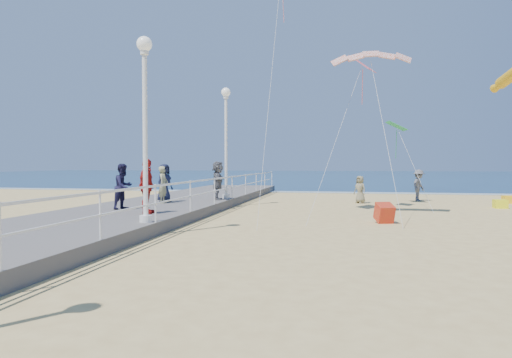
% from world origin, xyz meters
% --- Properties ---
extents(ground, '(160.00, 160.00, 0.00)m').
position_xyz_m(ground, '(0.00, 0.00, 0.00)').
color(ground, '#E4C677').
rests_on(ground, ground).
extents(ocean, '(160.00, 90.00, 0.05)m').
position_xyz_m(ocean, '(0.00, 65.00, 0.01)').
color(ocean, '#0D2C4F').
rests_on(ocean, ground).
extents(surf_line, '(160.00, 1.20, 0.04)m').
position_xyz_m(surf_line, '(0.00, 20.50, 0.03)').
color(surf_line, silver).
rests_on(surf_line, ground).
extents(boardwalk, '(5.00, 44.00, 0.40)m').
position_xyz_m(boardwalk, '(-7.50, 0.00, 0.20)').
color(boardwalk, slate).
rests_on(boardwalk, ground).
extents(railing, '(0.05, 42.00, 0.55)m').
position_xyz_m(railing, '(-5.05, 0.00, 1.25)').
color(railing, white).
rests_on(railing, boardwalk).
extents(lamp_post_mid, '(0.44, 0.44, 5.32)m').
position_xyz_m(lamp_post_mid, '(-5.35, 0.00, 3.66)').
color(lamp_post_mid, white).
rests_on(lamp_post_mid, boardwalk).
extents(lamp_post_far, '(0.44, 0.44, 5.32)m').
position_xyz_m(lamp_post_far, '(-5.35, 9.00, 3.66)').
color(lamp_post_far, white).
rests_on(lamp_post_far, boardwalk).
extents(spectator_3, '(0.54, 1.12, 1.86)m').
position_xyz_m(spectator_3, '(-6.29, 2.11, 1.33)').
color(spectator_3, '#B41B16').
rests_on(spectator_3, boardwalk).
extents(spectator_4, '(0.79, 0.96, 1.67)m').
position_xyz_m(spectator_4, '(-7.50, 6.58, 1.24)').
color(spectator_4, '#181C35').
rests_on(spectator_4, boardwalk).
extents(spectator_5, '(0.86, 1.74, 1.80)m').
position_xyz_m(spectator_5, '(-5.55, 8.26, 1.30)').
color(spectator_5, '#5A5B5F').
rests_on(spectator_5, boardwalk).
extents(spectator_6, '(0.42, 0.60, 1.58)m').
position_xyz_m(spectator_6, '(-7.34, 6.05, 1.19)').
color(spectator_6, tan).
rests_on(spectator_6, boardwalk).
extents(spectator_7, '(0.83, 0.96, 1.68)m').
position_xyz_m(spectator_7, '(-7.79, 3.36, 1.24)').
color(spectator_7, '#1B1937').
rests_on(spectator_7, boardwalk).
extents(beach_walker_a, '(1.11, 1.31, 1.75)m').
position_xyz_m(beach_walker_a, '(4.29, 14.22, 0.88)').
color(beach_walker_a, '#5B5B60').
rests_on(beach_walker_a, ground).
extents(beach_walker_c, '(0.83, 0.81, 1.44)m').
position_xyz_m(beach_walker_c, '(1.05, 12.25, 0.72)').
color(beach_walker_c, '#837B5A').
rests_on(beach_walker_c, ground).
extents(box_kite, '(0.74, 0.84, 0.74)m').
position_xyz_m(box_kite, '(1.64, 4.21, 0.30)').
color(box_kite, red).
rests_on(box_kite, ground).
extents(beach_chair_left, '(0.55, 0.55, 0.40)m').
position_xyz_m(beach_chair_left, '(8.69, 13.70, 0.20)').
color(beach_chair_left, yellow).
rests_on(beach_chair_left, ground).
extents(beach_chair_right, '(0.55, 0.55, 0.40)m').
position_xyz_m(beach_chair_right, '(7.40, 10.77, 0.20)').
color(beach_chair_right, '#FFFD1A').
rests_on(beach_chair_right, ground).
extents(kite_parafoil, '(3.13, 0.94, 0.65)m').
position_xyz_m(kite_parafoil, '(1.24, 6.18, 6.36)').
color(kite_parafoil, '#E8451B').
extents(kite_windsock, '(1.02, 2.73, 1.09)m').
position_xyz_m(kite_windsock, '(7.88, 11.40, 6.17)').
color(kite_windsock, gold).
extents(kite_diamond_pink, '(1.25, 1.38, 0.70)m').
position_xyz_m(kite_diamond_pink, '(1.01, 8.75, 6.52)').
color(kite_diamond_pink, '#F25964').
extents(kite_diamond_green, '(1.05, 1.13, 0.47)m').
position_xyz_m(kite_diamond_green, '(2.83, 12.02, 4.00)').
color(kite_diamond_green, green).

